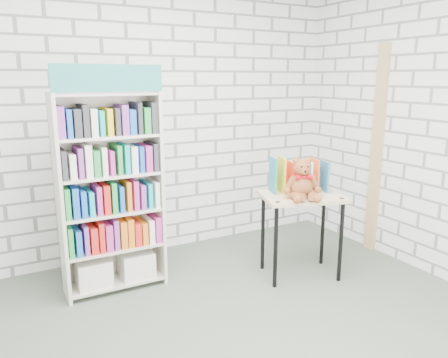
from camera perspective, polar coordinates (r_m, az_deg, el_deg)
name	(u,v)px	position (r m, az deg, el deg)	size (l,w,h in m)	color
room_shell	(232,75)	(2.47, 1.10, 13.43)	(4.52, 4.02, 2.81)	silver
bookshelf	(110,192)	(3.72, -14.62, -1.61)	(0.83, 0.32, 1.87)	beige
display_table	(302,206)	(3.95, 10.14, -3.53)	(0.82, 0.67, 0.76)	tan
table_books	(298,176)	(3.99, 9.68, 0.42)	(0.54, 0.35, 0.29)	teal
teddy_bear	(302,182)	(3.77, 10.20, -0.42)	(0.33, 0.32, 0.36)	brown
door_trim	(377,151)	(4.69, 19.33, 3.52)	(0.05, 0.12, 2.10)	tan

